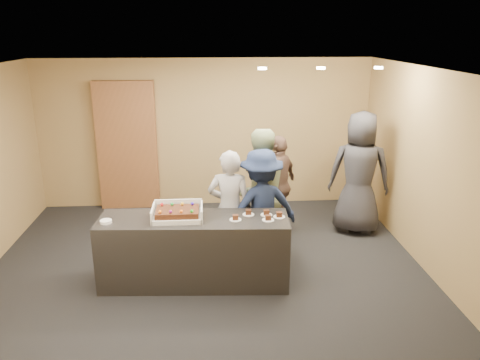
# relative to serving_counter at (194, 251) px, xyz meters

# --- Properties ---
(room) EXTENTS (6.04, 6.00, 2.70)m
(room) POSITION_rel_serving_counter_xyz_m (0.15, 0.42, 0.90)
(room) COLOR black
(room) RESTS_ON ground
(serving_counter) EXTENTS (2.44, 0.83, 0.90)m
(serving_counter) POSITION_rel_serving_counter_xyz_m (0.00, 0.00, 0.00)
(serving_counter) COLOR black
(serving_counter) RESTS_ON floor
(storage_cabinet) EXTENTS (1.06, 0.15, 2.33)m
(storage_cabinet) POSITION_rel_serving_counter_xyz_m (-1.25, 2.83, 0.71)
(storage_cabinet) COLOR brown
(storage_cabinet) RESTS_ON floor
(cake_box) EXTENTS (0.63, 0.43, 0.18)m
(cake_box) POSITION_rel_serving_counter_xyz_m (-0.20, 0.02, 0.49)
(cake_box) COLOR white
(cake_box) RESTS_ON serving_counter
(sheet_cake) EXTENTS (0.53, 0.37, 0.11)m
(sheet_cake) POSITION_rel_serving_counter_xyz_m (-0.20, 0.00, 0.55)
(sheet_cake) COLOR #361A0C
(sheet_cake) RESTS_ON cake_box
(plate_stack) EXTENTS (0.14, 0.14, 0.04)m
(plate_stack) POSITION_rel_serving_counter_xyz_m (-1.07, -0.07, 0.47)
(plate_stack) COLOR white
(plate_stack) RESTS_ON serving_counter
(slice_a) EXTENTS (0.15, 0.15, 0.07)m
(slice_a) POSITION_rel_serving_counter_xyz_m (0.53, -0.09, 0.47)
(slice_a) COLOR white
(slice_a) RESTS_ON serving_counter
(slice_b) EXTENTS (0.15, 0.15, 0.07)m
(slice_b) POSITION_rel_serving_counter_xyz_m (0.70, 0.07, 0.47)
(slice_b) COLOR white
(slice_b) RESTS_ON serving_counter
(slice_c) EXTENTS (0.15, 0.15, 0.07)m
(slice_c) POSITION_rel_serving_counter_xyz_m (0.94, -0.13, 0.47)
(slice_c) COLOR white
(slice_c) RESTS_ON serving_counter
(slice_d) EXTENTS (0.15, 0.15, 0.07)m
(slice_d) POSITION_rel_serving_counter_xyz_m (0.93, 0.04, 0.47)
(slice_d) COLOR white
(slice_d) RESTS_ON serving_counter
(slice_e) EXTENTS (0.15, 0.15, 0.07)m
(slice_e) POSITION_rel_serving_counter_xyz_m (1.09, -0.03, 0.47)
(slice_e) COLOR white
(slice_e) RESTS_ON serving_counter
(person_server_grey) EXTENTS (0.66, 0.49, 1.66)m
(person_server_grey) POSITION_rel_serving_counter_xyz_m (0.48, 0.48, 0.38)
(person_server_grey) COLOR #A2A1A7
(person_server_grey) RESTS_ON floor
(person_sage_man) EXTENTS (1.06, 0.93, 1.87)m
(person_sage_man) POSITION_rel_serving_counter_xyz_m (0.92, 0.84, 0.48)
(person_sage_man) COLOR #98A679
(person_sage_man) RESTS_ON floor
(person_navy_man) EXTENTS (1.18, 0.86, 1.65)m
(person_navy_man) POSITION_rel_serving_counter_xyz_m (0.92, 0.52, 0.37)
(person_navy_man) COLOR #16213F
(person_navy_man) RESTS_ON floor
(person_brown_extra) EXTENTS (0.88, 1.00, 1.62)m
(person_brown_extra) POSITION_rel_serving_counter_xyz_m (1.31, 1.51, 0.36)
(person_brown_extra) COLOR brown
(person_brown_extra) RESTS_ON floor
(person_dark_suit) EXTENTS (1.11, 0.88, 1.99)m
(person_dark_suit) POSITION_rel_serving_counter_xyz_m (2.60, 1.48, 0.54)
(person_dark_suit) COLOR #2B2A30
(person_dark_suit) RESTS_ON floor
(ceiling_spotlights) EXTENTS (1.72, 0.12, 0.03)m
(ceiling_spotlights) POSITION_rel_serving_counter_xyz_m (1.75, 0.92, 2.22)
(ceiling_spotlights) COLOR #FFEAC6
(ceiling_spotlights) RESTS_ON ceiling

